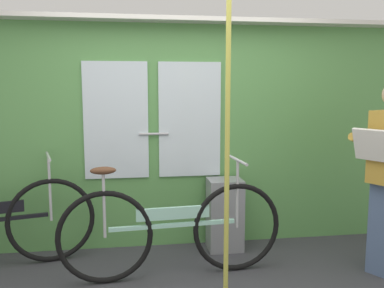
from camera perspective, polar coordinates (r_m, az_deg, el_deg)
The scene contains 4 objects.
train_door_wall at distance 4.00m, azimuth -2.61°, elevation 1.94°, with size 5.51×0.28×2.19m.
bicycle_near_door at distance 3.43m, azimuth -2.75°, elevation -11.78°, with size 1.85×0.44×0.97m.
trash_bin_by_wall at distance 4.03m, azimuth 4.57°, elevation -9.68°, with size 0.33×0.28×0.69m, color gray.
handrail_pole at distance 2.91m, azimuth 4.90°, elevation -1.66°, with size 0.04×0.04×2.15m, color #C6C14C.
Camera 1 is at (-0.40, -2.75, 1.55)m, focal length 38.46 mm.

